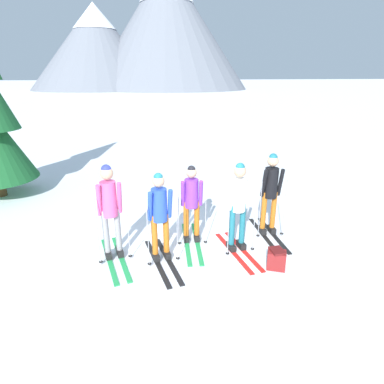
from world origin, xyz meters
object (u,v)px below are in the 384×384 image
Objects in this scene: skier_in_pink at (110,208)px; skier_in_purple at (192,202)px; skier_in_white at (239,204)px; skier_in_blue at (160,214)px; skier_in_black at (271,191)px; backpack_on_snow_front at (276,259)px.

skier_in_pink is 1.03× the size of skier_in_purple.
skier_in_white is (0.79, -0.54, 0.11)m from skier_in_purple.
skier_in_blue is 0.96× the size of skier_in_purple.
skier_in_white reaches higher than skier_in_blue.
skier_in_black reaches higher than backpack_on_snow_front.
skier_in_purple is 0.99× the size of skier_in_black.
skier_in_purple is at bearing 145.88° from skier_in_white.
skier_in_purple is at bearing 10.45° from skier_in_pink.
backpack_on_snow_front is (1.26, -1.32, -0.70)m from skier_in_purple.
skier_in_white is (2.38, -0.25, -0.03)m from skier_in_pink.
backpack_on_snow_front is at bearing -20.89° from skier_in_blue.
skier_in_black is at bearing 29.34° from skier_in_white.
skier_in_pink is 0.91m from skier_in_blue.
skier_in_purple is at bearing 38.24° from skier_in_blue.
skier_in_white is (1.51, 0.02, 0.06)m from skier_in_blue.
backpack_on_snow_front is at bearing -58.90° from skier_in_white.
backpack_on_snow_front is at bearing -108.58° from skier_in_black.
skier_in_black is 1.58m from backpack_on_snow_front.
skier_in_black reaches higher than skier_in_white.
skier_in_blue is at bearing -167.60° from skier_in_black.
skier_in_pink is 4.66× the size of backpack_on_snow_front.
skier_in_black is at bearing 71.42° from backpack_on_snow_front.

